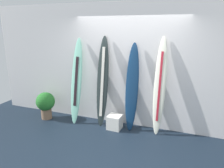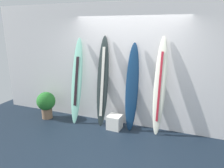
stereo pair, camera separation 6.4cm
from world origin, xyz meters
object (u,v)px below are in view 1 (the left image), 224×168
surfboard_navy (132,88)px  surfboard_seafoam (77,82)px  potted_plant (46,103)px  surfboard_ivory (160,88)px  surfboard_charcoal (103,82)px  display_block_left (115,122)px

surfboard_navy → surfboard_seafoam: bearing=-177.2°
surfboard_navy → potted_plant: 2.25m
surfboard_ivory → potted_plant: (-2.77, -0.24, -0.62)m
surfboard_seafoam → potted_plant: size_ratio=2.94×
surfboard_charcoal → potted_plant: size_ratio=3.02×
surfboard_seafoam → potted_plant: bearing=-169.1°
surfboard_charcoal → potted_plant: surfboard_charcoal is taller
display_block_left → potted_plant: potted_plant is taller
surfboard_seafoam → display_block_left: bearing=-4.6°
surfboard_seafoam → potted_plant: (-0.83, -0.16, -0.59)m
surfboard_seafoam → display_block_left: surfboard_seafoam is taller
surfboard_charcoal → surfboard_ivory: size_ratio=0.99×
surfboard_navy → surfboard_ivory: surfboard_ivory is taller
surfboard_charcoal → display_block_left: size_ratio=6.53×
surfboard_charcoal → surfboard_seafoam: bearing=-175.2°
display_block_left → potted_plant: size_ratio=0.46×
surfboard_navy → surfboard_ivory: (0.59, 0.02, 0.07)m
surfboard_navy → potted_plant: (-2.17, -0.22, -0.55)m
surfboard_ivory → display_block_left: surfboard_ivory is taller
surfboard_seafoam → surfboard_navy: bearing=2.8°
surfboard_charcoal → potted_plant: 1.62m
surfboard_charcoal → display_block_left: (0.35, -0.14, -0.88)m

